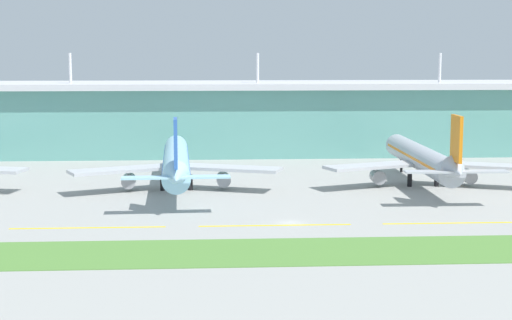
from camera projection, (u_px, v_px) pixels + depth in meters
The scene contains 8 objects.
ground_plane at pixel (290, 223), 149.48m from camera, with size 600.00×600.00×0.00m, color #9E9E99.
terminal_building at pixel (256, 117), 249.81m from camera, with size 288.00×34.00×31.29m.
airliner_near_middle at pixel (176, 162), 184.87m from camera, with size 48.76×68.58×18.90m.
airliner_far_middle at pixel (422, 159), 190.15m from camera, with size 48.79×63.96×18.90m.
taxiway_stripe_mid_west at pixel (88, 228), 144.90m from camera, with size 28.00×0.70×0.04m, color yellow.
taxiway_stripe_centre at pixel (275, 225), 146.93m from camera, with size 28.00×0.70×0.04m, color yellow.
taxiway_stripe_mid_east at pixel (457, 223), 148.96m from camera, with size 28.00×0.70×0.04m, color yellow.
grass_verge at pixel (304, 251), 127.63m from camera, with size 300.00×18.00×0.10m, color #518438.
Camera 1 is at (-15.16, -145.94, 31.52)m, focal length 56.29 mm.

